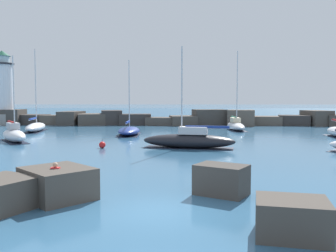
{
  "coord_description": "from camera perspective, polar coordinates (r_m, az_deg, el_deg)",
  "views": [
    {
      "loc": [
        1.11,
        -13.82,
        4.2
      ],
      "look_at": [
        -0.94,
        29.69,
        1.1
      ],
      "focal_mm": 40.0,
      "sensor_mm": 36.0,
      "label": 1
    }
  ],
  "objects": [
    {
      "name": "sailboat_moored_6",
      "position": [
        44.53,
        -5.96,
        -0.71
      ],
      "size": [
        2.77,
        6.76,
        8.84
      ],
      "color": "navy",
      "rests_on": "ground"
    },
    {
      "name": "sailboat_moored_0",
      "position": [
        40.29,
        -22.43,
        -1.2
      ],
      "size": [
        5.07,
        6.01,
        8.45
      ],
      "color": "white",
      "rests_on": "ground"
    },
    {
      "name": "sailboat_moored_1",
      "position": [
        32.4,
        3.23,
        -2.14
      ],
      "size": [
        8.29,
        3.43,
        8.74
      ],
      "color": "black",
      "rests_on": "ground"
    },
    {
      "name": "lighthouse",
      "position": [
        67.8,
        -23.82,
        4.58
      ],
      "size": [
        4.36,
        4.36,
        12.21
      ],
      "color": "gray",
      "rests_on": "ground"
    },
    {
      "name": "foreground_rocks",
      "position": [
        13.82,
        2.23,
        -11.05
      ],
      "size": [
        18.28,
        9.17,
        1.33
      ],
      "color": "#4C443D",
      "rests_on": "ground"
    },
    {
      "name": "sailboat_moored_2",
      "position": [
        52.45,
        10.29,
        0.11
      ],
      "size": [
        2.29,
        8.19,
        10.7
      ],
      "color": "silver",
      "rests_on": "ground"
    },
    {
      "name": "sailboat_moored_3",
      "position": [
        52.31,
        -19.52,
        -0.11
      ],
      "size": [
        3.45,
        8.27,
        10.84
      ],
      "color": "white",
      "rests_on": "ground"
    },
    {
      "name": "ground_plane",
      "position": [
        14.49,
        -1.86,
        -12.78
      ],
      "size": [
        600.0,
        600.0,
        0.0
      ],
      "primitive_type": "plane",
      "color": "#336084"
    },
    {
      "name": "person_on_rocks",
      "position": [
        16.44,
        -16.76,
        -7.76
      ],
      "size": [
        0.36,
        0.22,
        1.59
      ],
      "color": "#282833",
      "rests_on": "ground"
    },
    {
      "name": "mooring_buoy_orange_near",
      "position": [
        32.81,
        -9.99,
        -2.84
      ],
      "size": [
        0.57,
        0.57,
        0.77
      ],
      "color": "red",
      "rests_on": "ground"
    },
    {
      "name": "breakwater_jetty",
      "position": [
        61.43,
        3.41,
        1.12
      ],
      "size": [
        66.01,
        6.63,
        2.55
      ],
      "color": "#423D38",
      "rests_on": "ground"
    },
    {
      "name": "open_sea_beyond",
      "position": [
        121.42,
        2.17,
        2.09
      ],
      "size": [
        400.0,
        116.0,
        0.01
      ],
      "color": "#235175",
      "rests_on": "ground"
    }
  ]
}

